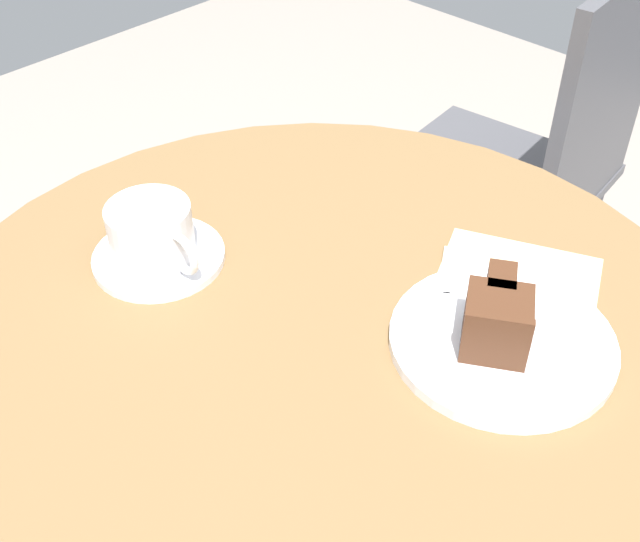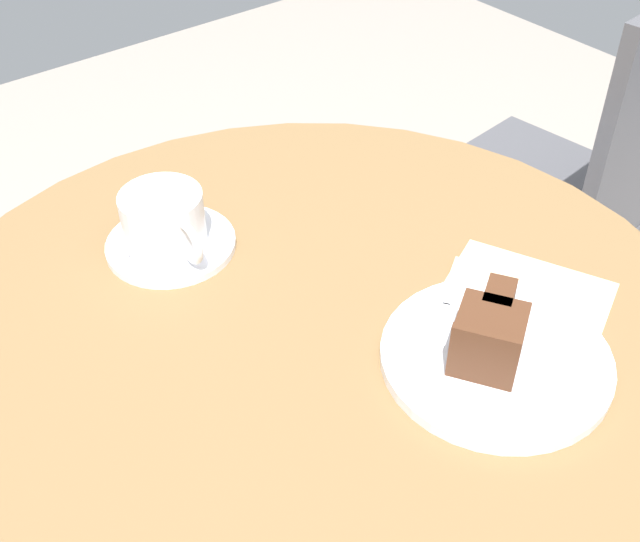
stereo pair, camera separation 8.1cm
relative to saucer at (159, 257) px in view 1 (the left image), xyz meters
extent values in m
cylinder|color=brown|center=(0.20, 0.04, -0.02)|extent=(0.83, 0.83, 0.03)
cylinder|color=silver|center=(0.20, 0.04, -0.37)|extent=(0.07, 0.07, 0.67)
cylinder|color=white|center=(0.00, 0.00, 0.00)|extent=(0.15, 0.15, 0.01)
cylinder|color=white|center=(0.00, 0.00, 0.04)|extent=(0.09, 0.09, 0.06)
cylinder|color=beige|center=(0.00, 0.00, 0.07)|extent=(0.08, 0.08, 0.00)
torus|color=white|center=(0.05, 0.00, 0.04)|extent=(0.05, 0.01, 0.05)
cube|color=silver|center=(-0.03, -0.04, 0.01)|extent=(0.08, 0.06, 0.00)
ellipsoid|color=silver|center=(-0.07, -0.01, 0.01)|extent=(0.02, 0.02, 0.00)
cylinder|color=white|center=(0.35, 0.15, 0.00)|extent=(0.22, 0.22, 0.01)
cube|color=#381E14|center=(0.35, 0.14, 0.02)|extent=(0.09, 0.09, 0.02)
cube|color=#381E14|center=(0.33, 0.17, 0.02)|extent=(0.05, 0.05, 0.02)
cube|color=#4C2B19|center=(0.35, 0.14, 0.03)|extent=(0.09, 0.09, 0.01)
cube|color=#4C2B19|center=(0.33, 0.17, 0.03)|extent=(0.05, 0.05, 0.01)
cube|color=#381E14|center=(0.35, 0.14, 0.05)|extent=(0.09, 0.09, 0.02)
cube|color=#381E14|center=(0.33, 0.17, 0.05)|extent=(0.05, 0.05, 0.02)
cube|color=#4C2B19|center=(0.35, 0.14, 0.06)|extent=(0.09, 0.09, 0.01)
cube|color=#4C2B19|center=(0.33, 0.17, 0.06)|extent=(0.05, 0.05, 0.01)
cube|color=#4C2B19|center=(0.36, 0.11, 0.04)|extent=(0.06, 0.04, 0.06)
cube|color=silver|center=(0.30, 0.12, 0.01)|extent=(0.06, 0.09, 0.00)
cube|color=silver|center=(0.26, 0.17, 0.01)|extent=(0.04, 0.04, 0.00)
cube|color=beige|center=(0.31, 0.23, 0.00)|extent=(0.22, 0.22, 0.00)
cube|color=beige|center=(0.32, 0.21, 0.00)|extent=(0.21, 0.21, 0.00)
cylinder|color=#4C4C51|center=(-0.22, 0.91, -0.51)|extent=(0.02, 0.02, 0.43)
cylinder|color=#4C4C51|center=(-0.19, 0.58, -0.51)|extent=(0.02, 0.02, 0.43)
cylinder|color=#4C4C51|center=(0.10, 0.94, -0.51)|extent=(0.02, 0.02, 0.43)
cylinder|color=#4C4C51|center=(0.13, 0.62, -0.51)|extent=(0.02, 0.02, 0.43)
cube|color=#4C4C51|center=(-0.05, 0.76, -0.28)|extent=(0.42, 0.42, 0.02)
cube|color=#4C4C51|center=(0.13, 0.78, -0.06)|extent=(0.06, 0.36, 0.42)
camera|label=1|loc=(0.60, -0.37, 0.56)|focal=45.00mm
camera|label=2|loc=(0.66, -0.31, 0.56)|focal=45.00mm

